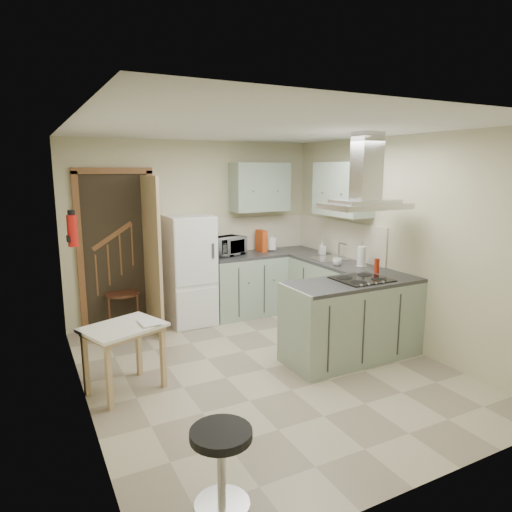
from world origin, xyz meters
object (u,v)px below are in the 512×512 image
bentwood_chair (122,293)px  stool (222,468)px  microwave (228,246)px  peninsula (353,319)px  fridge (190,270)px  extractor_hood (365,206)px  drop_leaf_table (125,359)px

bentwood_chair → stool: bentwood_chair is taller
stool → microwave: bearing=65.4°
peninsula → stool: bearing=-146.8°
bentwood_chair → fridge: bearing=-0.7°
peninsula → extractor_hood: extractor_hood is taller
bentwood_chair → stool: size_ratio=1.88×
drop_leaf_table → peninsula: bearing=-29.6°
bentwood_chair → stool: (-0.12, -3.59, -0.23)m
fridge → microwave: 0.66m
bentwood_chair → microwave: (1.48, -0.10, 0.53)m
peninsula → drop_leaf_table: (-2.45, 0.37, -0.12)m
peninsula → microwave: 2.20m
fridge → stool: size_ratio=2.83×
drop_leaf_table → bentwood_chair: 1.80m
peninsula → drop_leaf_table: 2.48m
peninsula → extractor_hood: size_ratio=1.72×
fridge → stool: 3.62m
peninsula → extractor_hood: 1.27m
fridge → peninsula: bearing=-58.3°
drop_leaf_table → microwave: bearing=21.3°
drop_leaf_table → stool: drop_leaf_table is taller
peninsula → bentwood_chair: bearing=134.8°
drop_leaf_table → microwave: (1.82, 1.66, 0.70)m
extractor_hood → microwave: 2.26m
peninsula → microwave: microwave is taller
fridge → extractor_hood: 2.57m
extractor_hood → microwave: extractor_hood is taller
fridge → drop_leaf_table: fridge is taller
peninsula → stool: (-2.23, -1.46, -0.18)m
fridge → stool: bearing=-106.3°
stool → drop_leaf_table: bearing=96.8°
peninsula → stool: peninsula is taller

